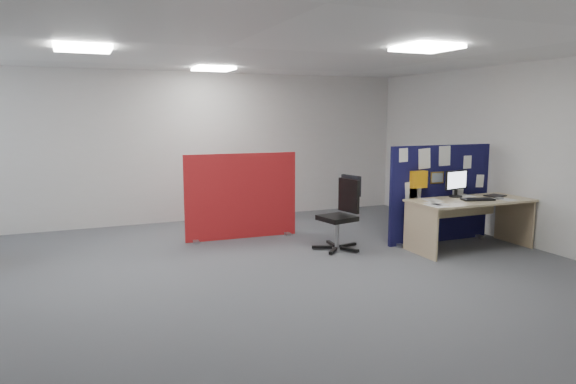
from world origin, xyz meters
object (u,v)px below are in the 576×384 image
object	(u,v)px
office_chair	(343,208)
navy_divider	(439,193)
main_desk	(468,211)
red_divider	(241,197)
monitor_main	(456,182)

from	to	relation	value
office_chair	navy_divider	bearing A→B (deg)	-17.95
main_desk	red_divider	size ratio (longest dim) A/B	1.00
navy_divider	main_desk	bearing A→B (deg)	-76.57
monitor_main	office_chair	distance (m)	1.75
main_desk	monitor_main	size ratio (longest dim) A/B	3.95
red_divider	navy_divider	bearing A→B (deg)	-24.58
main_desk	office_chair	xyz separation A→B (m)	(-1.69, 0.67, 0.04)
main_desk	red_divider	world-z (taller)	red_divider
navy_divider	red_divider	distance (m)	3.05
main_desk	office_chair	size ratio (longest dim) A/B	1.70
monitor_main	red_divider	world-z (taller)	red_divider
monitor_main	navy_divider	bearing A→B (deg)	95.03
navy_divider	main_desk	xyz separation A→B (m)	(0.12, -0.50, -0.19)
red_divider	office_chair	bearing A→B (deg)	-44.01
red_divider	office_chair	size ratio (longest dim) A/B	1.70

